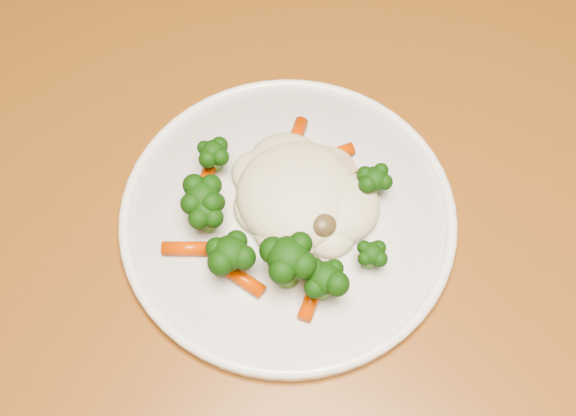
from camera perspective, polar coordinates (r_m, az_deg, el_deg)
The scene contains 3 objects.
dining_table at distance 0.74m, azimuth 2.15°, elevation -2.62°, with size 1.30×1.07×0.75m.
plate at distance 0.63m, azimuth -0.00°, elevation -0.64°, with size 0.29×0.29×0.01m, color white.
meal at distance 0.60m, azimuth -0.29°, elevation -0.10°, with size 0.20×0.18×0.05m.
Camera 1 is at (0.27, -0.60, 1.31)m, focal length 45.00 mm.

